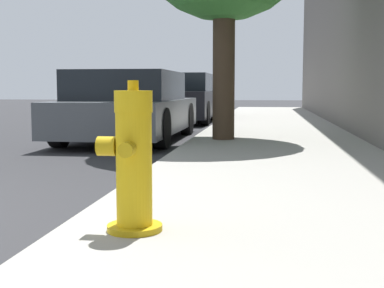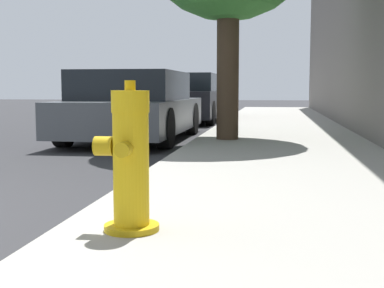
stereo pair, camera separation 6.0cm
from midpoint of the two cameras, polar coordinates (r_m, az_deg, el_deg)
name	(u,v)px [view 1 (the left image)]	position (r m, az deg, el deg)	size (l,w,h in m)	color
sidewalk_slab	(293,245)	(3.03, 10.19, -10.59)	(2.66, 40.00, 0.14)	#99968E
fire_hydrant	(133,163)	(2.96, -6.88, -2.02)	(0.36, 0.37, 0.83)	#C39C11
parked_car_near	(130,107)	(9.63, -6.82, 3.96)	(1.85, 4.29, 1.23)	#4C5156
parked_car_mid	(181,99)	(14.79, -1.26, 4.86)	(1.81, 4.15, 1.33)	black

